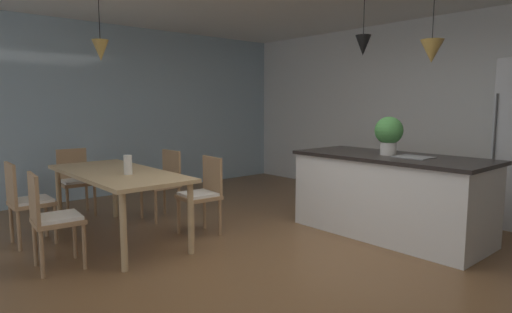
{
  "coord_description": "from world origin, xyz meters",
  "views": [
    {
      "loc": [
        2.59,
        -2.78,
        1.45
      ],
      "look_at": [
        -0.79,
        0.16,
        0.91
      ],
      "focal_mm": 29.83,
      "sensor_mm": 36.0,
      "label": 1
    }
  ],
  "objects_px": {
    "chair_window_end": "(75,179)",
    "chair_far_left": "(163,182)",
    "kitchen_island": "(389,194)",
    "chair_far_right": "(203,193)",
    "vase_on_dining_table": "(128,165)",
    "chair_near_right": "(52,217)",
    "dining_table": "(117,178)",
    "chair_near_left": "(26,200)",
    "potted_plant_on_island": "(389,133)"
  },
  "relations": [
    {
      "from": "dining_table",
      "to": "potted_plant_on_island",
      "type": "relative_size",
      "value": 4.67
    },
    {
      "from": "dining_table",
      "to": "chair_near_left",
      "type": "relative_size",
      "value": 2.27
    },
    {
      "from": "chair_window_end",
      "to": "chair_far_left",
      "type": "distance_m",
      "value": 1.21
    },
    {
      "from": "potted_plant_on_island",
      "to": "dining_table",
      "type": "bearing_deg",
      "value": -127.49
    },
    {
      "from": "chair_near_right",
      "to": "kitchen_island",
      "type": "xyz_separation_m",
      "value": [
        1.4,
        3.14,
        -0.01
      ]
    },
    {
      "from": "potted_plant_on_island",
      "to": "kitchen_island",
      "type": "bearing_deg",
      "value": 0.0
    },
    {
      "from": "dining_table",
      "to": "chair_near_right",
      "type": "height_order",
      "value": "chair_near_right"
    },
    {
      "from": "chair_far_right",
      "to": "chair_near_right",
      "type": "distance_m",
      "value": 1.58
    },
    {
      "from": "chair_far_right",
      "to": "chair_far_left",
      "type": "bearing_deg",
      "value": 180.0
    },
    {
      "from": "potted_plant_on_island",
      "to": "chair_near_right",
      "type": "bearing_deg",
      "value": -113.44
    },
    {
      "from": "chair_near_left",
      "to": "chair_near_right",
      "type": "bearing_deg",
      "value": 0.01
    },
    {
      "from": "dining_table",
      "to": "potted_plant_on_island",
      "type": "distance_m",
      "value": 3.0
    },
    {
      "from": "dining_table",
      "to": "kitchen_island",
      "type": "relative_size",
      "value": 0.94
    },
    {
      "from": "chair_far_right",
      "to": "dining_table",
      "type": "bearing_deg",
      "value": -119.51
    },
    {
      "from": "kitchen_island",
      "to": "vase_on_dining_table",
      "type": "relative_size",
      "value": 10.61
    },
    {
      "from": "chair_near_left",
      "to": "potted_plant_on_island",
      "type": "bearing_deg",
      "value": 54.42
    },
    {
      "from": "chair_near_right",
      "to": "kitchen_island",
      "type": "height_order",
      "value": "kitchen_island"
    },
    {
      "from": "chair_near_left",
      "to": "chair_near_right",
      "type": "distance_m",
      "value": 0.89
    },
    {
      "from": "chair_far_left",
      "to": "kitchen_island",
      "type": "xyz_separation_m",
      "value": [
        2.29,
        1.56,
        -0.01
      ]
    },
    {
      "from": "kitchen_island",
      "to": "chair_far_left",
      "type": "bearing_deg",
      "value": -145.76
    },
    {
      "from": "dining_table",
      "to": "chair_far_right",
      "type": "bearing_deg",
      "value": 60.49
    },
    {
      "from": "chair_near_right",
      "to": "chair_far_left",
      "type": "height_order",
      "value": "same"
    },
    {
      "from": "chair_far_right",
      "to": "potted_plant_on_island",
      "type": "distance_m",
      "value": 2.17
    },
    {
      "from": "chair_far_left",
      "to": "kitchen_island",
      "type": "bearing_deg",
      "value": 34.24
    },
    {
      "from": "chair_far_right",
      "to": "chair_near_left",
      "type": "bearing_deg",
      "value": -119.42
    },
    {
      "from": "chair_near_left",
      "to": "kitchen_island",
      "type": "xyz_separation_m",
      "value": [
        2.29,
        3.14,
        -0.01
      ]
    },
    {
      "from": "chair_window_end",
      "to": "chair_near_left",
      "type": "relative_size",
      "value": 1.0
    },
    {
      "from": "chair_far_left",
      "to": "chair_near_left",
      "type": "bearing_deg",
      "value": -89.89
    },
    {
      "from": "kitchen_island",
      "to": "vase_on_dining_table",
      "type": "xyz_separation_m",
      "value": [
        -1.57,
        -2.34,
        0.38
      ]
    },
    {
      "from": "chair_far_right",
      "to": "chair_near_left",
      "type": "relative_size",
      "value": 1.0
    },
    {
      "from": "dining_table",
      "to": "vase_on_dining_table",
      "type": "xyz_separation_m",
      "value": [
        0.27,
        0.01,
        0.17
      ]
    },
    {
      "from": "chair_window_end",
      "to": "kitchen_island",
      "type": "height_order",
      "value": "kitchen_island"
    },
    {
      "from": "dining_table",
      "to": "chair_far_right",
      "type": "xyz_separation_m",
      "value": [
        0.45,
        0.79,
        -0.2
      ]
    },
    {
      "from": "chair_window_end",
      "to": "chair_far_right",
      "type": "bearing_deg",
      "value": 23.61
    },
    {
      "from": "chair_near_right",
      "to": "chair_far_right",
      "type": "bearing_deg",
      "value": 89.72
    },
    {
      "from": "chair_near_right",
      "to": "chair_far_left",
      "type": "xyz_separation_m",
      "value": [
        -0.89,
        1.58,
        0.0
      ]
    },
    {
      "from": "dining_table",
      "to": "chair_far_left",
      "type": "height_order",
      "value": "chair_far_left"
    },
    {
      "from": "vase_on_dining_table",
      "to": "chair_window_end",
      "type": "bearing_deg",
      "value": -179.86
    },
    {
      "from": "chair_far_right",
      "to": "kitchen_island",
      "type": "relative_size",
      "value": 0.41
    },
    {
      "from": "chair_far_left",
      "to": "potted_plant_on_island",
      "type": "xyz_separation_m",
      "value": [
        2.25,
        1.56,
        0.67
      ]
    },
    {
      "from": "kitchen_island",
      "to": "chair_near_right",
      "type": "bearing_deg",
      "value": -114.02
    },
    {
      "from": "chair_far_right",
      "to": "kitchen_island",
      "type": "xyz_separation_m",
      "value": [
        1.39,
        1.56,
        -0.01
      ]
    },
    {
      "from": "chair_far_right",
      "to": "vase_on_dining_table",
      "type": "height_order",
      "value": "vase_on_dining_table"
    },
    {
      "from": "chair_near_right",
      "to": "chair_far_left",
      "type": "relative_size",
      "value": 1.0
    },
    {
      "from": "chair_near_right",
      "to": "chair_far_left",
      "type": "bearing_deg",
      "value": 119.29
    },
    {
      "from": "chair_near_left",
      "to": "chair_near_right",
      "type": "xyz_separation_m",
      "value": [
        0.89,
        0.0,
        0.0
      ]
    },
    {
      "from": "dining_table",
      "to": "potted_plant_on_island",
      "type": "xyz_separation_m",
      "value": [
        1.8,
        2.35,
        0.47
      ]
    },
    {
      "from": "chair_far_left",
      "to": "potted_plant_on_island",
      "type": "distance_m",
      "value": 2.82
    },
    {
      "from": "chair_near_left",
      "to": "chair_near_right",
      "type": "relative_size",
      "value": 1.0
    },
    {
      "from": "chair_far_left",
      "to": "kitchen_island",
      "type": "relative_size",
      "value": 0.41
    }
  ]
}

